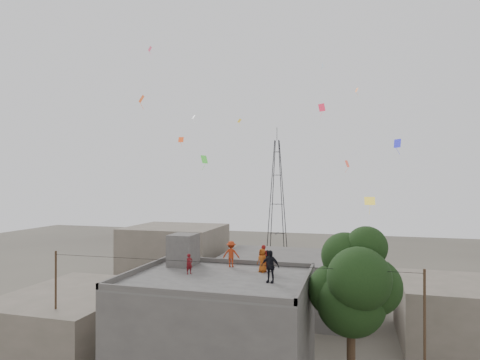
# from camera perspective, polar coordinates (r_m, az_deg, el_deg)

# --- Properties ---
(main_building) EXTENTS (10.00, 8.00, 6.10)m
(main_building) POSITION_cam_1_polar(r_m,az_deg,el_deg) (23.95, -3.26, -20.82)
(main_building) COLOR #4A4845
(main_building) RESTS_ON ground
(parapet) EXTENTS (10.00, 8.00, 0.30)m
(parapet) POSITION_cam_1_polar(r_m,az_deg,el_deg) (23.02, -3.26, -13.34)
(parapet) COLOR #4A4845
(parapet) RESTS_ON main_building
(stair_head_box) EXTENTS (1.60, 1.80, 2.00)m
(stair_head_box) POSITION_cam_1_polar(r_m,az_deg,el_deg) (26.39, -8.06, -9.79)
(stair_head_box) COLOR #4A4845
(stair_head_box) RESTS_ON main_building
(neighbor_west) EXTENTS (8.00, 10.00, 4.00)m
(neighbor_west) POSITION_cam_1_polar(r_m,az_deg,el_deg) (31.03, -22.56, -18.02)
(neighbor_west) COLOR #61594C
(neighbor_west) RESTS_ON ground
(neighbor_north) EXTENTS (12.00, 9.00, 5.00)m
(neighbor_north) POSITION_cam_1_polar(r_m,az_deg,el_deg) (36.71, 7.19, -14.44)
(neighbor_north) COLOR #4A4845
(neighbor_north) RESTS_ON ground
(neighbor_northwest) EXTENTS (9.00, 8.00, 7.00)m
(neighbor_northwest) POSITION_cam_1_polar(r_m,az_deg,el_deg) (41.80, -9.20, -11.30)
(neighbor_northwest) COLOR #61594C
(neighbor_northwest) RESTS_ON ground
(neighbor_east) EXTENTS (7.00, 8.00, 4.40)m
(neighbor_east) POSITION_cam_1_polar(r_m,az_deg,el_deg) (33.23, 27.90, -16.44)
(neighbor_east) COLOR #61594C
(neighbor_east) RESTS_ON ground
(tree) EXTENTS (4.90, 4.60, 9.10)m
(tree) POSITION_cam_1_polar(r_m,az_deg,el_deg) (22.45, 15.94, -14.05)
(tree) COLOR black
(tree) RESTS_ON ground
(utility_line) EXTENTS (20.12, 0.62, 7.40)m
(utility_line) POSITION_cam_1_polar(r_m,az_deg,el_deg) (22.42, -3.08, -20.16)
(utility_line) COLOR black
(utility_line) RESTS_ON ground
(transmission_tower) EXTENTS (2.97, 2.97, 20.01)m
(transmission_tower) POSITION_cam_1_polar(r_m,az_deg,el_deg) (62.30, 5.28, -2.55)
(transmission_tower) COLOR black
(transmission_tower) RESTS_ON ground
(person_red_adult) EXTENTS (0.66, 0.52, 1.60)m
(person_red_adult) POSITION_cam_1_polar(r_m,az_deg,el_deg) (24.39, 3.38, -11.04)
(person_red_adult) COLOR maroon
(person_red_adult) RESTS_ON main_building
(person_orange_child) EXTENTS (0.81, 0.71, 1.40)m
(person_orange_child) POSITION_cam_1_polar(r_m,az_deg,el_deg) (24.28, 3.19, -11.33)
(person_orange_child) COLOR #9B4211
(person_orange_child) RESTS_ON main_building
(person_dark_child) EXTENTS (0.78, 0.73, 1.28)m
(person_dark_child) POSITION_cam_1_polar(r_m,az_deg,el_deg) (24.46, 3.94, -11.39)
(person_dark_child) COLOR black
(person_dark_child) RESTS_ON main_building
(person_dark_adult) EXTENTS (1.07, 0.59, 1.72)m
(person_dark_adult) POSITION_cam_1_polar(r_m,az_deg,el_deg) (21.84, 4.31, -12.14)
(person_dark_adult) COLOR black
(person_dark_adult) RESTS_ON main_building
(person_orange_adult) EXTENTS (1.13, 0.76, 1.63)m
(person_orange_adult) POSITION_cam_1_polar(r_m,az_deg,el_deg) (25.67, -1.25, -10.48)
(person_orange_adult) COLOR #9F2E12
(person_orange_adult) RESTS_ON main_building
(person_red_child) EXTENTS (0.47, 0.51, 1.17)m
(person_red_child) POSITION_cam_1_polar(r_m,az_deg,el_deg) (23.98, -7.22, -11.75)
(person_red_child) COLOR maroon
(person_red_child) RESTS_ON main_building
(kites) EXTENTS (18.61, 19.51, 12.86)m
(kites) POSITION_cam_1_polar(r_m,az_deg,el_deg) (28.99, 4.74, 8.23)
(kites) COLOR #E24717
(kites) RESTS_ON ground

